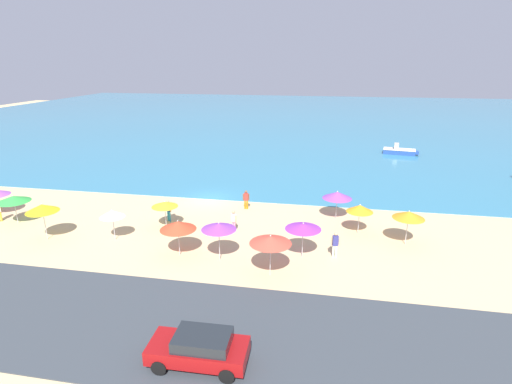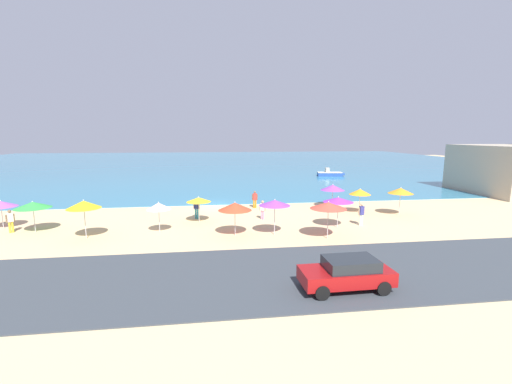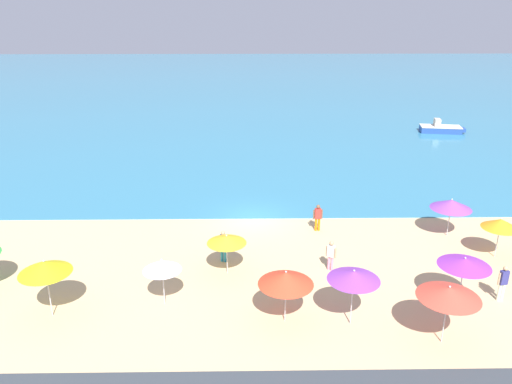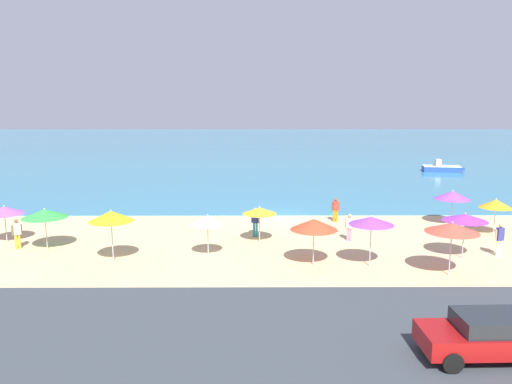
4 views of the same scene
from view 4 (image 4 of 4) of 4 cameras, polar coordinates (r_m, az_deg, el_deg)
The scene contains 21 objects.
ground_plane at distance 35.56m, azimuth 2.51°, elevation -2.73°, with size 160.00×160.00×0.00m, color #D4B481.
sea at distance 89.97m, azimuth 0.80°, elevation 5.24°, with size 150.00×110.00×0.05m, color teal.
coastal_road at distance 18.50m, azimuth 5.30°, elevation -15.35°, with size 80.00×8.00×0.06m, color #363C43.
beach_umbrella_0 at distance 24.90m, azimuth 13.05°, elevation -3.21°, with size 2.19×2.19×2.59m.
beach_umbrella_1 at distance 32.06m, azimuth -26.84°, elevation -1.87°, with size 2.21×2.21×2.17m.
beach_umbrella_2 at distance 35.14m, azimuth 21.54°, elevation -0.34°, with size 2.34×2.34×2.31m.
beach_umbrella_3 at distance 27.77m, azimuth 22.77°, elevation -2.70°, with size 2.30×2.30×2.41m.
beach_umbrella_4 at distance 25.98m, azimuth -5.55°, elevation -3.21°, with size 1.72×1.72×2.28m.
beach_umbrella_5 at distance 24.68m, azimuth 6.64°, elevation -3.69°, with size 2.34×2.34×2.43m.
beach_umbrella_6 at distance 28.54m, azimuth 0.41°, elevation -2.15°, with size 1.97×1.97×2.12m.
beach_umbrella_8 at distance 29.54m, azimuth -23.00°, elevation -2.28°, with size 2.45×2.45×2.30m.
beach_umbrella_9 at distance 24.74m, azimuth 21.51°, elevation -3.81°, with size 2.46×2.46×2.59m.
beach_umbrella_10 at distance 33.38m, azimuth 25.74°, elevation -1.21°, with size 1.92×1.92×2.27m.
beach_umbrella_11 at distance 25.96m, azimuth -16.24°, elevation -2.66°, with size 2.21×2.21×2.72m.
bather_0 at distance 30.47m, azimuth -25.65°, elevation -4.15°, with size 0.43×0.43×1.69m.
bather_1 at distance 34.02m, azimuth 9.08°, elevation -1.84°, with size 0.57×0.24×1.66m.
bather_2 at distance 29.89m, azimuth -0.08°, elevation -3.27°, with size 0.52×0.35×1.77m.
bather_3 at distance 29.50m, azimuth 10.64°, elevation -3.82°, with size 0.48×0.39×1.63m.
bather_4 at distance 29.18m, azimuth 26.10°, elevation -4.70°, with size 0.56×0.29×1.77m.
parked_car_1 at distance 17.79m, azimuth 25.01°, elevation -14.60°, with size 4.15×1.95×1.45m.
skiff_nearshore at distance 61.18m, azimuth 20.44°, elevation 2.57°, with size 4.67×2.41×1.43m.
Camera 4 is at (-1.74, -34.59, 8.04)m, focal length 35.00 mm.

